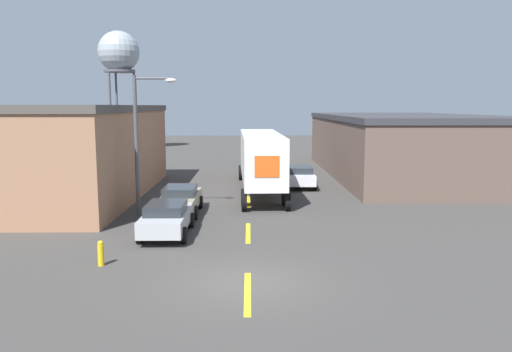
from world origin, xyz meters
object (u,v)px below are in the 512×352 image
street_lamp (141,135)px  water_tower (119,53)px  semi_truck (259,156)px  fire_hydrant (101,253)px  parked_car_right_far (299,176)px  parked_car_left_near (167,218)px  parked_car_left_far (180,199)px

street_lamp → water_tower: bearing=105.6°
semi_truck → fire_hydrant: size_ratio=16.07×
parked_car_right_far → water_tower: bearing=123.5°
parked_car_right_far → water_tower: water_tower is taller
parked_car_right_far → parked_car_left_near: 14.77m
parked_car_left_far → parked_car_left_near: (0.00, -4.39, 0.00)m
street_lamp → fire_hydrant: bearing=-88.6°
parked_car_right_far → parked_car_left_far: bearing=-129.6°
water_tower → parked_car_left_far: bearing=-71.7°
parked_car_left_near → parked_car_right_far: bearing=61.3°
parked_car_left_far → street_lamp: bearing=-166.6°
parked_car_left_near → street_lamp: 5.50m
parked_car_left_near → fire_hydrant: bearing=-111.5°
parked_car_right_far → parked_car_left_far: (-7.09, -8.56, 0.00)m
water_tower → fire_hydrant: 49.83m
parked_car_left_far → street_lamp: 3.86m
semi_truck → parked_car_left_near: size_ratio=3.32×
street_lamp → fire_hydrant: (0.20, -8.13, -3.69)m
water_tower → street_lamp: 41.30m
parked_car_right_far → fire_hydrant: 19.23m
parked_car_right_far → water_tower: size_ratio=0.30×
parked_car_left_far → water_tower: water_tower is taller
parked_car_left_far → water_tower: (-12.76, 38.58, 11.34)m
street_lamp → fire_hydrant: size_ratio=7.81×
semi_truck → street_lamp: bearing=-131.3°
semi_truck → parked_car_left_near: bearing=-112.5°
parked_car_right_far → parked_car_left_near: (-7.09, -12.95, 0.00)m
semi_truck → water_tower: 37.19m
parked_car_left_near → street_lamp: size_ratio=0.62×
parked_car_right_far → street_lamp: size_ratio=0.62×
parked_car_right_far → street_lamp: 13.11m
parked_car_right_far → parked_car_left_near: bearing=-118.7°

